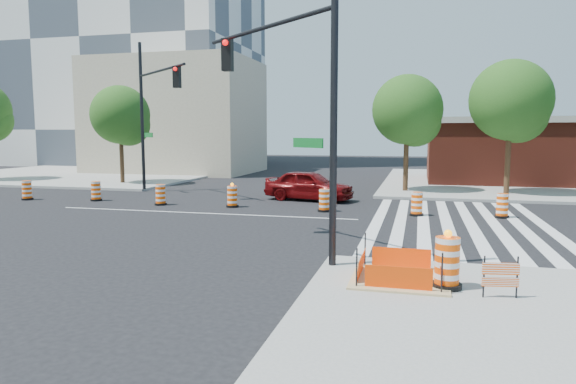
{
  "coord_description": "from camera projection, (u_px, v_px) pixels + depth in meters",
  "views": [
    {
      "loc": [
        9.36,
        -20.94,
        3.56
      ],
      "look_at": [
        4.73,
        -2.82,
        1.4
      ],
      "focal_mm": 32.0,
      "sensor_mm": 36.0,
      "label": 1
    }
  ],
  "objects": [
    {
      "name": "ground",
      "position": [
        201.0,
        213.0,
        22.86
      ],
      "size": [
        120.0,
        120.0,
        0.0
      ],
      "primitive_type": "plane",
      "color": "black",
      "rests_on": "ground"
    },
    {
      "name": "sidewalk_ne",
      "position": [
        546.0,
        183.0,
        35.75
      ],
      "size": [
        22.0,
        22.0,
        0.15
      ],
      "primitive_type": "cube",
      "color": "gray",
      "rests_on": "ground"
    },
    {
      "name": "sidewalk_nw",
      "position": [
        94.0,
        173.0,
        44.61
      ],
      "size": [
        22.0,
        22.0,
        0.15
      ],
      "primitive_type": "cube",
      "color": "gray",
      "rests_on": "ground"
    },
    {
      "name": "crosswalk_east",
      "position": [
        459.0,
        224.0,
        20.17
      ],
      "size": [
        6.75,
        13.5,
        0.01
      ],
      "color": "silver",
      "rests_on": "ground"
    },
    {
      "name": "lane_centerline",
      "position": [
        201.0,
        213.0,
        22.86
      ],
      "size": [
        14.0,
        0.12,
        0.01
      ],
      "primitive_type": "cube",
      "color": "silver",
      "rests_on": "ground"
    },
    {
      "name": "excavation_pit",
      "position": [
        400.0,
        277.0,
        11.96
      ],
      "size": [
        2.2,
        2.2,
        0.9
      ],
      "color": "tan",
      "rests_on": "ground"
    },
    {
      "name": "brick_storefront",
      "position": [
        548.0,
        151.0,
        35.5
      ],
      "size": [
        16.5,
        8.5,
        4.6
      ],
      "color": "maroon",
      "rests_on": "ground"
    },
    {
      "name": "beige_midrise",
      "position": [
        177.0,
        117.0,
        46.42
      ],
      "size": [
        14.0,
        10.0,
        10.0
      ],
      "primitive_type": "cube",
      "color": "tan",
      "rests_on": "ground"
    },
    {
      "name": "red_coupe",
      "position": [
        309.0,
        185.0,
        27.13
      ],
      "size": [
        5.0,
        2.78,
        1.61
      ],
      "primitive_type": "imported",
      "rotation": [
        0.0,
        0.0,
        1.38
      ],
      "color": "#5C0709",
      "rests_on": "ground"
    },
    {
      "name": "signal_pole_se",
      "position": [
        292.0,
        76.0,
        14.16
      ],
      "size": [
        4.98,
        4.13,
        8.38
      ],
      "rotation": [
        0.0,
        0.0,
        2.45
      ],
      "color": "black",
      "rests_on": "ground"
    },
    {
      "name": "signal_pole_nw",
      "position": [
        152.0,
        101.0,
        29.33
      ],
      "size": [
        5.08,
        4.49,
        8.76
      ],
      "rotation": [
        0.0,
        0.0,
        -0.72
      ],
      "color": "black",
      "rests_on": "ground"
    },
    {
      "name": "pit_drum",
      "position": [
        447.0,
        264.0,
        11.26
      ],
      "size": [
        0.67,
        0.67,
        1.31
      ],
      "color": "black",
      "rests_on": "ground"
    },
    {
      "name": "barricade",
      "position": [
        501.0,
        275.0,
        10.6
      ],
      "size": [
        0.74,
        0.16,
        0.88
      ],
      "rotation": [
        0.0,
        0.0,
        0.17
      ],
      "color": "#FF4F05",
      "rests_on": "ground"
    },
    {
      "name": "tree_north_b",
      "position": [
        121.0,
        118.0,
        35.05
      ],
      "size": [
        3.99,
        3.99,
        6.79
      ],
      "color": "#382314",
      "rests_on": "ground"
    },
    {
      "name": "tree_north_c",
      "position": [
        408.0,
        114.0,
        30.08
      ],
      "size": [
        4.1,
        4.1,
        6.97
      ],
      "color": "#382314",
      "rests_on": "ground"
    },
    {
      "name": "tree_north_d",
      "position": [
        511.0,
        105.0,
        28.59
      ],
      "size": [
        4.48,
        4.48,
        7.62
      ],
      "color": "#382314",
      "rests_on": "ground"
    },
    {
      "name": "median_drum_0",
      "position": [
        27.0,
        191.0,
        27.36
      ],
      "size": [
        0.6,
        0.6,
        1.02
      ],
      "color": "black",
      "rests_on": "ground"
    },
    {
      "name": "median_drum_1",
      "position": [
        96.0,
        192.0,
        26.98
      ],
      "size": [
        0.6,
        0.6,
        1.02
      ],
      "color": "black",
      "rests_on": "ground"
    },
    {
      "name": "median_drum_2",
      "position": [
        161.0,
        195.0,
        25.39
      ],
      "size": [
        0.6,
        0.6,
        1.02
      ],
      "color": "black",
      "rests_on": "ground"
    },
    {
      "name": "median_drum_3",
      "position": [
        232.0,
        197.0,
        24.66
      ],
      "size": [
        0.6,
        0.6,
        1.18
      ],
      "color": "black",
      "rests_on": "ground"
    },
    {
      "name": "median_drum_4",
      "position": [
        324.0,
        201.0,
        23.26
      ],
      "size": [
        0.6,
        0.6,
        1.02
      ],
      "color": "black",
      "rests_on": "ground"
    },
    {
      "name": "median_drum_5",
      "position": [
        417.0,
        205.0,
        22.1
      ],
      "size": [
        0.6,
        0.6,
        1.02
      ],
      "color": "black",
      "rests_on": "ground"
    },
    {
      "name": "median_drum_6",
      "position": [
        502.0,
        207.0,
        21.56
      ],
      "size": [
        0.6,
        0.6,
        1.02
      ],
      "color": "black",
      "rests_on": "ground"
    }
  ]
}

